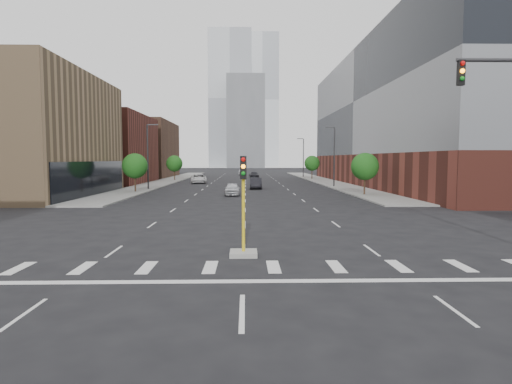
{
  "coord_description": "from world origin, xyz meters",
  "views": [
    {
      "loc": [
        0.12,
        -9.65,
        4.27
      ],
      "look_at": [
        0.65,
        13.23,
        2.5
      ],
      "focal_mm": 30.0,
      "sensor_mm": 36.0,
      "label": 1
    }
  ],
  "objects_px": {
    "car_far_left": "(199,179)",
    "car_distant": "(242,172)",
    "median_traffic_signal": "(243,234)",
    "car_deep_right": "(254,175)",
    "car_near_left": "(232,189)",
    "car_mid_right": "(256,183)"
  },
  "relations": [
    {
      "from": "car_mid_right",
      "to": "car_deep_right",
      "type": "xyz_separation_m",
      "value": [
        0.45,
        36.83,
        -0.09
      ]
    },
    {
      "from": "median_traffic_signal",
      "to": "car_distant",
      "type": "height_order",
      "value": "median_traffic_signal"
    },
    {
      "from": "car_far_left",
      "to": "car_distant",
      "type": "height_order",
      "value": "car_distant"
    },
    {
      "from": "car_far_left",
      "to": "car_deep_right",
      "type": "bearing_deg",
      "value": 58.56
    },
    {
      "from": "median_traffic_signal",
      "to": "car_near_left",
      "type": "distance_m",
      "value": 31.75
    },
    {
      "from": "car_near_left",
      "to": "car_deep_right",
      "type": "height_order",
      "value": "car_near_left"
    },
    {
      "from": "median_traffic_signal",
      "to": "car_deep_right",
      "type": "distance_m",
      "value": 79.62
    },
    {
      "from": "car_mid_right",
      "to": "car_distant",
      "type": "distance_m",
      "value": 52.81
    },
    {
      "from": "car_near_left",
      "to": "car_far_left",
      "type": "height_order",
      "value": "car_far_left"
    },
    {
      "from": "car_near_left",
      "to": "car_far_left",
      "type": "distance_m",
      "value": 26.59
    },
    {
      "from": "car_near_left",
      "to": "car_mid_right",
      "type": "height_order",
      "value": "car_mid_right"
    },
    {
      "from": "car_deep_right",
      "to": "car_far_left",
      "type": "bearing_deg",
      "value": -118.39
    },
    {
      "from": "car_distant",
      "to": "car_deep_right",
      "type": "bearing_deg",
      "value": -78.34
    },
    {
      "from": "car_mid_right",
      "to": "car_distant",
      "type": "xyz_separation_m",
      "value": [
        -2.44,
        52.76,
        0.02
      ]
    },
    {
      "from": "median_traffic_signal",
      "to": "car_near_left",
      "type": "xyz_separation_m",
      "value": [
        -1.5,
        31.72,
        -0.23
      ]
    },
    {
      "from": "median_traffic_signal",
      "to": "car_near_left",
      "type": "relative_size",
      "value": 1.01
    },
    {
      "from": "car_far_left",
      "to": "median_traffic_signal",
      "type": "bearing_deg",
      "value": -88.37
    },
    {
      "from": "car_mid_right",
      "to": "car_deep_right",
      "type": "bearing_deg",
      "value": 89.44
    },
    {
      "from": "car_near_left",
      "to": "car_far_left",
      "type": "relative_size",
      "value": 0.75
    },
    {
      "from": "car_far_left",
      "to": "car_distant",
      "type": "relative_size",
      "value": 1.22
    },
    {
      "from": "car_distant",
      "to": "car_far_left",
      "type": "bearing_deg",
      "value": -99.57
    },
    {
      "from": "car_near_left",
      "to": "car_mid_right",
      "type": "distance_m",
      "value": 11.45
    }
  ]
}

